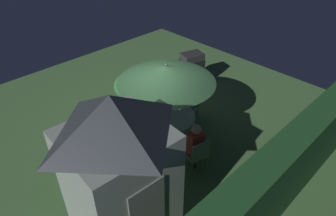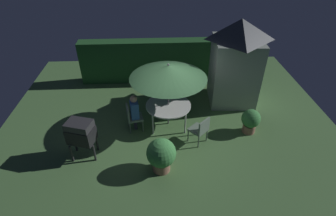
% 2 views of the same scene
% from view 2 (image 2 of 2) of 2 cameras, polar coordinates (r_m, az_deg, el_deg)
% --- Properties ---
extents(ground_plane, '(11.00, 11.00, 0.00)m').
position_cam_2_polar(ground_plane, '(8.52, 0.39, -5.23)').
color(ground_plane, '#47703D').
extents(hedge_backdrop, '(6.77, 0.56, 1.72)m').
position_cam_2_polar(hedge_backdrop, '(11.02, -0.68, 10.13)').
color(hedge_backdrop, '#1E4C23').
rests_on(hedge_backdrop, ground).
extents(garden_shed, '(1.76, 1.70, 3.03)m').
position_cam_2_polar(garden_shed, '(9.59, 14.27, 9.56)').
color(garden_shed, gray).
rests_on(garden_shed, ground).
extents(patio_table, '(1.43, 1.43, 0.75)m').
position_cam_2_polar(patio_table, '(8.45, 0.06, 0.42)').
color(patio_table, white).
rests_on(patio_table, ground).
extents(patio_umbrella, '(2.32, 2.32, 2.18)m').
position_cam_2_polar(patio_umbrella, '(7.82, 0.06, 7.78)').
color(patio_umbrella, '#4C4C51').
rests_on(patio_umbrella, ground).
extents(bbq_grill, '(0.81, 0.68, 1.20)m').
position_cam_2_polar(bbq_grill, '(7.58, -18.19, -5.03)').
color(bbq_grill, black).
rests_on(bbq_grill, ground).
extents(chair_near_shed, '(0.55, 0.56, 0.90)m').
position_cam_2_polar(chair_near_shed, '(9.66, 1.43, 3.97)').
color(chair_near_shed, slate).
rests_on(chair_near_shed, ground).
extents(chair_far_side, '(0.55, 0.54, 0.90)m').
position_cam_2_polar(chair_far_side, '(8.40, -7.67, -1.76)').
color(chair_far_side, slate).
rests_on(chair_far_side, ground).
extents(chair_toward_hedge, '(0.65, 0.65, 0.90)m').
position_cam_2_polar(chair_toward_hedge, '(7.89, 6.96, -4.46)').
color(chair_toward_hedge, slate).
rests_on(chair_toward_hedge, ground).
extents(potted_plant_by_shed, '(0.78, 0.78, 1.00)m').
position_cam_2_polar(potted_plant_by_shed, '(7.01, -1.46, -9.92)').
color(potted_plant_by_shed, '#936651').
rests_on(potted_plant_by_shed, ground).
extents(potted_plant_by_grill, '(0.58, 0.58, 0.81)m').
position_cam_2_polar(potted_plant_by_grill, '(8.66, 17.27, -2.53)').
color(potted_plant_by_grill, '#936651').
rests_on(potted_plant_by_grill, ground).
extents(person_in_red, '(0.39, 0.31, 1.26)m').
position_cam_2_polar(person_in_red, '(9.45, 1.37, 5.07)').
color(person_in_red, '#CC3D33').
rests_on(person_in_red, ground).
extents(person_in_blue, '(0.30, 0.38, 1.26)m').
position_cam_2_polar(person_in_blue, '(8.25, -7.22, -0.21)').
color(person_in_blue, '#3866B2').
rests_on(person_in_blue, ground).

